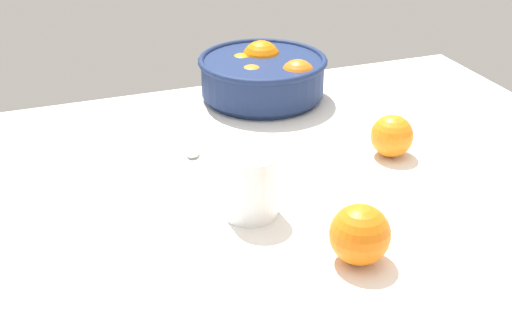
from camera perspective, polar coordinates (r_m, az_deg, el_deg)
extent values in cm
cube|color=white|center=(103.50, 1.69, -5.02)|extent=(125.48, 105.05, 3.00)
cylinder|color=navy|center=(141.72, 0.53, 5.26)|extent=(22.34, 22.34, 1.20)
cylinder|color=navy|center=(140.26, 0.53, 6.78)|extent=(24.28, 24.28, 6.82)
torus|color=navy|center=(139.09, 0.54, 8.09)|extent=(25.48, 25.48, 1.20)
sphere|color=orange|center=(140.64, 1.09, 6.79)|extent=(6.56, 6.56, 6.56)
sphere|color=orange|center=(143.83, 0.43, 8.10)|extent=(7.98, 7.98, 7.98)
sphere|color=orange|center=(142.74, -1.16, 7.33)|extent=(6.71, 6.71, 6.71)
sphere|color=orange|center=(136.45, -0.36, 6.27)|extent=(7.13, 7.13, 7.13)
sphere|color=orange|center=(136.11, 3.40, 6.65)|extent=(7.24, 7.24, 7.24)
cylinder|color=white|center=(100.16, -0.49, -2.00)|extent=(8.06, 8.06, 9.63)
cylinder|color=#F9A724|center=(100.81, -0.49, -2.65)|extent=(7.09, 7.09, 6.99)
sphere|color=orange|center=(91.58, 8.42, -5.99)|extent=(8.02, 8.02, 8.02)
sphere|color=orange|center=(119.53, 10.96, 1.93)|extent=(7.18, 7.18, 7.18)
ellipsoid|color=silver|center=(118.87, -5.13, 0.54)|extent=(3.39, 3.85, 1.00)
cylinder|color=silver|center=(125.87, -4.54, 2.08)|extent=(5.97, 11.59, 0.70)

